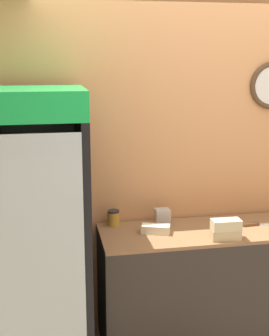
# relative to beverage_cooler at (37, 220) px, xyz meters

# --- Properties ---
(wall_back) EXTENTS (5.20, 0.09, 2.70)m
(wall_back) POSITION_rel_beverage_cooler_xyz_m (1.27, 0.37, 0.31)
(wall_back) COLOR tan
(wall_back) RESTS_ON ground_plane
(prep_counter) EXTENTS (1.67, 0.56, 0.88)m
(prep_counter) POSITION_rel_beverage_cooler_xyz_m (1.27, 0.04, -0.61)
(prep_counter) COLOR #332D28
(prep_counter) RESTS_ON ground_plane
(beverage_cooler) EXTENTS (0.68, 0.73, 1.93)m
(beverage_cooler) POSITION_rel_beverage_cooler_xyz_m (0.00, 0.00, 0.00)
(beverage_cooler) COLOR black
(beverage_cooler) RESTS_ON ground_plane
(sandwich_stack_bottom) EXTENTS (0.21, 0.12, 0.07)m
(sandwich_stack_bottom) POSITION_rel_beverage_cooler_xyz_m (1.28, -0.17, -0.13)
(sandwich_stack_bottom) COLOR tan
(sandwich_stack_bottom) RESTS_ON prep_counter
(sandwich_stack_middle) EXTENTS (0.20, 0.11, 0.07)m
(sandwich_stack_middle) POSITION_rel_beverage_cooler_xyz_m (1.28, -0.17, -0.06)
(sandwich_stack_middle) COLOR beige
(sandwich_stack_middle) RESTS_ON sandwich_stack_bottom
(sandwich_flat_left) EXTENTS (0.22, 0.15, 0.06)m
(sandwich_flat_left) POSITION_rel_beverage_cooler_xyz_m (0.83, 0.04, -0.13)
(sandwich_flat_left) COLOR beige
(sandwich_flat_left) RESTS_ON prep_counter
(chefs_knife) EXTENTS (0.39, 0.07, 0.02)m
(chefs_knife) POSITION_rel_beverage_cooler_xyz_m (1.64, 0.05, -0.16)
(chefs_knife) COLOR silver
(chefs_knife) RESTS_ON prep_counter
(condiment_jar) EXTENTS (0.09, 0.09, 0.12)m
(condiment_jar) POSITION_rel_beverage_cooler_xyz_m (0.56, 0.25, -0.11)
(condiment_jar) COLOR gold
(condiment_jar) RESTS_ON prep_counter
(napkin_dispenser) EXTENTS (0.11, 0.09, 0.12)m
(napkin_dispenser) POSITION_rel_beverage_cooler_xyz_m (0.92, 0.20, -0.10)
(napkin_dispenser) COLOR #B7B2AD
(napkin_dispenser) RESTS_ON prep_counter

